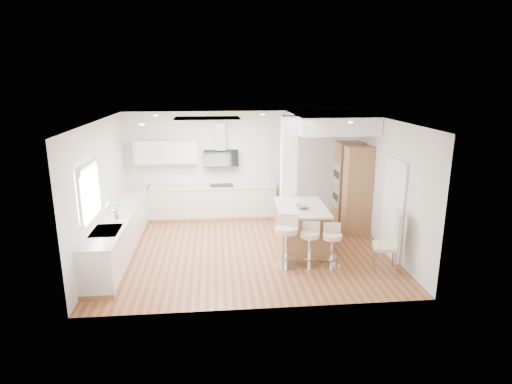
{
  "coord_description": "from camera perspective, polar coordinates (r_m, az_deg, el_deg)",
  "views": [
    {
      "loc": [
        -0.65,
        -8.69,
        3.63
      ],
      "look_at": [
        0.23,
        0.4,
        1.19
      ],
      "focal_mm": 30.0,
      "sensor_mm": 36.0,
      "label": 1
    }
  ],
  "objects": [
    {
      "name": "oven_column",
      "position": [
        10.78,
        12.62,
        0.76
      ],
      "size": [
        0.63,
        1.21,
        2.1
      ],
      "color": "#A57546",
      "rests_on": "ground"
    },
    {
      "name": "wall_left",
      "position": [
        9.28,
        -20.03,
        0.14
      ],
      "size": [
        0.04,
        5.0,
        2.8
      ],
      "primitive_type": "cube",
      "color": "silver",
      "rests_on": "ground"
    },
    {
      "name": "doorway_right",
      "position": [
        9.25,
        17.81,
        -2.28
      ],
      "size": [
        0.05,
        1.0,
        2.1
      ],
      "color": "#4F463E",
      "rests_on": "ground"
    },
    {
      "name": "counter_back",
      "position": [
        11.31,
        -6.69,
        -0.16
      ],
      "size": [
        3.62,
        0.63,
        2.5
      ],
      "color": "#A57546",
      "rests_on": "ground"
    },
    {
      "name": "peninsula",
      "position": [
        9.38,
        5.96,
        -4.68
      ],
      "size": [
        1.1,
        1.62,
        1.04
      ],
      "rotation": [
        0.0,
        0.0,
        -0.04
      ],
      "color": "#A57546",
      "rests_on": "ground"
    },
    {
      "name": "wall_right",
      "position": [
        9.69,
        16.77,
        1.03
      ],
      "size": [
        0.04,
        5.0,
        2.8
      ],
      "primitive_type": "cube",
      "color": "silver",
      "rests_on": "ground"
    },
    {
      "name": "dining_chair",
      "position": [
        8.62,
        17.64,
        -6.06
      ],
      "size": [
        0.58,
        0.58,
        1.2
      ],
      "rotation": [
        0.0,
        0.0,
        -0.29
      ],
      "color": "beige",
      "rests_on": "ground"
    },
    {
      "name": "window_left",
      "position": [
        8.35,
        -21.38,
        0.52
      ],
      "size": [
        0.06,
        1.28,
        1.07
      ],
      "color": "white",
      "rests_on": "ground"
    },
    {
      "name": "soffit",
      "position": [
        10.51,
        9.78,
        9.15
      ],
      "size": [
        1.78,
        2.2,
        0.4
      ],
      "color": "white",
      "rests_on": "ground"
    },
    {
      "name": "bar_stool_a",
      "position": [
        8.43,
        4.08,
        -6.18
      ],
      "size": [
        0.61,
        0.61,
        1.05
      ],
      "rotation": [
        0.0,
        0.0,
        -0.35
      ],
      "color": "silver",
      "rests_on": "ground"
    },
    {
      "name": "bar_stool_b",
      "position": [
        8.54,
        7.18,
        -6.6
      ],
      "size": [
        0.52,
        0.52,
        0.9
      ],
      "rotation": [
        0.0,
        0.0,
        -0.36
      ],
      "color": "silver",
      "rests_on": "ground"
    },
    {
      "name": "ceiling",
      "position": [
        9.44,
        -1.17,
        -7.63
      ],
      "size": [
        6.0,
        5.0,
        0.02
      ],
      "primitive_type": "cube",
      "color": "white",
      "rests_on": "ground"
    },
    {
      "name": "pillar",
      "position": [
        10.04,
        4.35,
        2.11
      ],
      "size": [
        0.35,
        0.35,
        2.8
      ],
      "color": "white",
      "rests_on": "ground"
    },
    {
      "name": "counter_left",
      "position": [
        9.69,
        -17.49,
        -4.85
      ],
      "size": [
        0.63,
        4.5,
        1.35
      ],
      "color": "#A57546",
      "rests_on": "ground"
    },
    {
      "name": "ground",
      "position": [
        9.44,
        -1.17,
        -7.63
      ],
      "size": [
        6.0,
        6.0,
        0.0
      ],
      "primitive_type": "plane",
      "color": "#9D5F3A",
      "rests_on": "ground"
    },
    {
      "name": "skylight",
      "position": [
        9.33,
        -6.47,
        9.6
      ],
      "size": [
        4.1,
        2.1,
        0.06
      ],
      "color": "white",
      "rests_on": "ground"
    },
    {
      "name": "bar_stool_c",
      "position": [
        8.58,
        10.09,
        -6.75
      ],
      "size": [
        0.45,
        0.45,
        0.87
      ],
      "rotation": [
        0.0,
        0.0,
        -0.17
      ],
      "color": "silver",
      "rests_on": "ground"
    },
    {
      "name": "wall_back",
      "position": [
        11.43,
        -2.18,
        3.73
      ],
      "size": [
        6.0,
        0.04,
        2.8
      ],
      "primitive_type": "cube",
      "color": "silver",
      "rests_on": "ground"
    }
  ]
}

